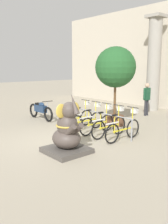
{
  "coord_description": "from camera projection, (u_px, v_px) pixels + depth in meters",
  "views": [
    {
      "loc": [
        6.61,
        -4.42,
        2.47
      ],
      "look_at": [
        0.58,
        0.74,
        1.0
      ],
      "focal_mm": 40.0,
      "sensor_mm": 36.0,
      "label": 1
    }
  ],
  "objects": [
    {
      "name": "person_pedestrian",
      "position": [
        147.0,
        96.0,
        12.44
      ],
      "size": [
        0.22,
        0.47,
        1.63
      ],
      "color": "#28282D",
      "rests_on": "ground_plane"
    },
    {
      "name": "bicycle_3",
      "position": [
        110.0,
        125.0,
        8.77
      ],
      "size": [
        0.48,
        1.7,
        1.09
      ],
      "color": "black",
      "rests_on": "ground_plane"
    },
    {
      "name": "bicycle_1",
      "position": [
        87.0,
        120.0,
        9.68
      ],
      "size": [
        0.48,
        1.7,
        1.09
      ],
      "color": "black",
      "rests_on": "ground_plane"
    },
    {
      "name": "bicycle_4",
      "position": [
        124.0,
        129.0,
        8.32
      ],
      "size": [
        0.48,
        1.7,
        1.09
      ],
      "color": "black",
      "rests_on": "ground_plane"
    },
    {
      "name": "bicycle_2",
      "position": [
        98.0,
        122.0,
        9.22
      ],
      "size": [
        0.48,
        1.7,
        1.09
      ],
      "color": "black",
      "rests_on": "ground_plane"
    },
    {
      "name": "elephant_statue",
      "position": [
        67.0,
        133.0,
        7.08
      ],
      "size": [
        1.15,
        1.15,
        1.76
      ],
      "color": "#4C4742",
      "rests_on": "ground_plane"
    },
    {
      "name": "ground_plane",
      "position": [
        56.0,
        142.0,
        8.22
      ],
      "size": [
        60.0,
        60.0,
        0.0
      ],
      "primitive_type": "plane",
      "color": "#9E937F"
    },
    {
      "name": "column_left",
      "position": [
        154.0,
        63.0,
        13.73
      ],
      "size": [
        0.91,
        0.91,
        5.16
      ],
      "color": "gray",
      "rests_on": "ground_plane"
    },
    {
      "name": "bicycle_0",
      "position": [
        77.0,
        117.0,
        10.13
      ],
      "size": [
        0.48,
        1.7,
        1.09
      ],
      "color": "black",
      "rests_on": "ground_plane"
    },
    {
      "name": "motorcycle",
      "position": [
        41.0,
        110.0,
        11.59
      ],
      "size": [
        2.0,
        0.55,
        0.93
      ],
      "color": "black",
      "rests_on": "ground_plane"
    },
    {
      "name": "bike_rack",
      "position": [
        101.0,
        117.0,
        9.27
      ],
      "size": [
        3.04,
        0.05,
        0.77
      ],
      "color": "gray",
      "rests_on": "ground_plane"
    },
    {
      "name": "potted_tree",
      "position": [
        115.0,
        70.0,
        10.17
      ],
      "size": [
        1.67,
        1.67,
        3.25
      ],
      "color": "brown",
      "rests_on": "ground_plane"
    }
  ]
}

